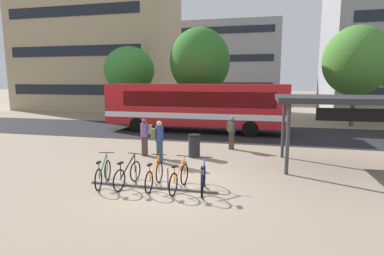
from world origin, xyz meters
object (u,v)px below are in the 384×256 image
object	(u,v)px
transit_shelter	(355,101)
street_tree_1	(129,70)
parked_bicycle_blue_4	(203,180)
commuter_olive_pack_2	(231,131)
parked_bicycle_green_0	(103,174)
parked_bicycle_orange_3	(179,178)
parked_bicycle_orange_2	(154,176)
commuter_olive_pack_0	(159,139)
commuter_grey_pack_1	(145,134)
trash_bin	(194,146)
parked_bicycle_black_1	(128,175)
street_tree_0	(356,61)
street_tree_2	(200,61)
city_bus	(194,105)

from	to	relation	value
transit_shelter	street_tree_1	xyz separation A→B (m)	(-15.02, 12.82, 1.72)
parked_bicycle_blue_4	commuter_olive_pack_2	size ratio (longest dim) A/B	1.04
parked_bicycle_green_0	parked_bicycle_orange_3	world-z (taller)	same
parked_bicycle_orange_2	parked_bicycle_blue_4	world-z (taller)	same
parked_bicycle_orange_3	street_tree_1	bearing A→B (deg)	33.39
commuter_olive_pack_0	commuter_grey_pack_1	distance (m)	1.45
parked_bicycle_blue_4	transit_shelter	size ratio (longest dim) A/B	0.30
commuter_grey_pack_1	commuter_olive_pack_2	bearing A→B (deg)	-163.34
trash_bin	parked_bicycle_blue_4	bearing A→B (deg)	-73.49
parked_bicycle_blue_4	commuter_olive_pack_0	world-z (taller)	commuter_olive_pack_0
parked_bicycle_green_0	commuter_grey_pack_1	world-z (taller)	commuter_grey_pack_1
parked_bicycle_black_1	trash_bin	bearing A→B (deg)	-11.36
parked_bicycle_blue_4	street_tree_0	xyz separation A→B (m)	(8.30, 16.13, 4.46)
parked_bicycle_black_1	parked_bicycle_orange_3	world-z (taller)	same
parked_bicycle_orange_3	parked_bicycle_blue_4	bearing A→B (deg)	-84.21
parked_bicycle_green_0	trash_bin	bearing A→B (deg)	-38.58
commuter_olive_pack_0	street_tree_2	xyz separation A→B (m)	(-0.90, 12.70, 3.93)
trash_bin	city_bus	bearing A→B (deg)	102.69
parked_bicycle_green_0	transit_shelter	world-z (taller)	transit_shelter
city_bus	parked_bicycle_green_0	size ratio (longest dim) A/B	7.13
parked_bicycle_orange_3	street_tree_2	distance (m)	16.48
parked_bicycle_blue_4	commuter_grey_pack_1	size ratio (longest dim) A/B	1.00
commuter_olive_pack_0	parked_bicycle_orange_2	bearing A→B (deg)	-96.27
commuter_olive_pack_2	parked_bicycle_green_0	bearing A→B (deg)	163.06
parked_bicycle_orange_2	parked_bicycle_orange_3	distance (m)	0.82
city_bus	parked_bicycle_blue_4	size ratio (longest dim) A/B	7.02
parked_bicycle_blue_4	commuter_grey_pack_1	distance (m)	5.29
parked_bicycle_blue_4	trash_bin	distance (m)	4.37
transit_shelter	commuter_olive_pack_0	xyz separation A→B (m)	(-7.55, -0.79, -1.61)
parked_bicycle_green_0	parked_bicycle_blue_4	distance (m)	3.33
parked_bicycle_orange_3	transit_shelter	world-z (taller)	transit_shelter
parked_bicycle_green_0	parked_bicycle_blue_4	bearing A→B (deg)	-100.33
parked_bicycle_orange_2	street_tree_0	distance (m)	19.45
city_bus	street_tree_0	world-z (taller)	street_tree_0
parked_bicycle_green_0	parked_bicycle_blue_4	world-z (taller)	same
parked_bicycle_green_0	trash_bin	size ratio (longest dim) A/B	1.64
trash_bin	street_tree_2	world-z (taller)	street_tree_2
parked_bicycle_orange_3	street_tree_2	bearing A→B (deg)	13.83
commuter_olive_pack_0	street_tree_2	bearing A→B (deg)	71.12
parked_bicycle_black_1	street_tree_0	world-z (taller)	street_tree_0
parked_bicycle_black_1	trash_bin	distance (m)	4.43
parked_bicycle_black_1	street_tree_2	world-z (taller)	street_tree_2
parked_bicycle_green_0	parked_bicycle_blue_4	size ratio (longest dim) A/B	0.99
commuter_olive_pack_2	street_tree_0	distance (m)	13.44
parked_bicycle_orange_3	street_tree_0	distance (m)	19.05
parked_bicycle_orange_3	commuter_grey_pack_1	size ratio (longest dim) A/B	1.01
transit_shelter	street_tree_1	size ratio (longest dim) A/B	0.89
parked_bicycle_black_1	parked_bicycle_orange_3	xyz separation A→B (m)	(1.73, 0.04, 0.00)
parked_bicycle_black_1	trash_bin	size ratio (longest dim) A/B	1.67
parked_bicycle_orange_2	parked_bicycle_blue_4	distance (m)	1.60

